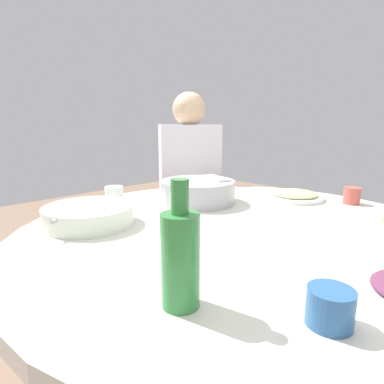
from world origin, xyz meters
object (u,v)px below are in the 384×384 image
object	(u,v)px
tea_cup_far	(352,196)
stool_for_diner_left	(189,257)
round_dining_table	(240,260)
green_bottle	(180,257)
diner_left	(189,170)
rice_bowl	(198,191)
dish_noodles	(295,195)
soup_bowl	(89,216)
tea_cup_near	(114,195)
tea_cup_side	(330,307)

from	to	relation	value
tea_cup_far	stool_for_diner_left	size ratio (longest dim) A/B	0.14
round_dining_table	tea_cup_far	size ratio (longest dim) A/B	20.49
green_bottle	diner_left	bearing A→B (deg)	-135.61
rice_bowl	dish_noodles	distance (m)	0.43
soup_bowl	tea_cup_near	bearing A→B (deg)	-138.85
rice_bowl	tea_cup_far	world-z (taller)	rice_bowl
tea_cup_near	diner_left	size ratio (longest dim) A/B	0.10
dish_noodles	tea_cup_far	size ratio (longest dim) A/B	3.54
tea_cup_side	tea_cup_near	bearing A→B (deg)	-101.54
green_bottle	diner_left	size ratio (longest dim) A/B	0.30
tea_cup_near	diner_left	xyz separation A→B (m)	(-0.64, -0.21, 0.02)
dish_noodles	tea_cup_side	xyz separation A→B (m)	(0.79, 0.46, 0.02)
tea_cup_side	rice_bowl	bearing A→B (deg)	-121.94
rice_bowl	diner_left	size ratio (longest dim) A/B	0.40
tea_cup_far	stool_for_diner_left	distance (m)	1.05
soup_bowl	tea_cup_near	world-z (taller)	tea_cup_near
tea_cup_near	diner_left	distance (m)	0.67
tea_cup_far	stool_for_diner_left	bearing A→B (deg)	-87.69
round_dining_table	tea_cup_far	bearing A→B (deg)	166.29
tea_cup_near	tea_cup_far	bearing A→B (deg)	134.54
dish_noodles	diner_left	xyz separation A→B (m)	(-0.04, -0.69, 0.04)
stool_for_diner_left	tea_cup_far	bearing A→B (deg)	92.31
green_bottle	diner_left	world-z (taller)	diner_left
tea_cup_side	stool_for_diner_left	distance (m)	1.52
dish_noodles	stool_for_diner_left	bearing A→B (deg)	-93.71
round_dining_table	tea_cup_side	bearing A→B (deg)	52.45
soup_bowl	tea_cup_far	size ratio (longest dim) A/B	4.30
soup_bowl	tea_cup_side	bearing A→B (deg)	91.00
stool_for_diner_left	diner_left	world-z (taller)	diner_left
dish_noodles	green_bottle	distance (m)	0.95
diner_left	soup_bowl	bearing A→B (deg)	24.77
round_dining_table	diner_left	size ratio (longest dim) A/B	1.83
soup_bowl	diner_left	world-z (taller)	diner_left
rice_bowl	tea_cup_near	world-z (taller)	rice_bowl
rice_bowl	tea_cup_far	distance (m)	0.62
diner_left	stool_for_diner_left	bearing A→B (deg)	0.00
round_dining_table	dish_noodles	world-z (taller)	dish_noodles
round_dining_table	tea_cup_far	world-z (taller)	tea_cup_far
soup_bowl	green_bottle	xyz separation A→B (m)	(0.12, 0.55, 0.06)
tea_cup_far	tea_cup_near	bearing A→B (deg)	-45.46
tea_cup_near	tea_cup_far	distance (m)	0.96
round_dining_table	dish_noodles	size ratio (longest dim) A/B	5.79
green_bottle	stool_for_diner_left	xyz separation A→B (m)	(-0.96, -0.94, -0.59)
tea_cup_side	green_bottle	bearing A→B (deg)	-58.70
rice_bowl	diner_left	bearing A→B (deg)	-131.41
tea_cup_far	tea_cup_side	size ratio (longest dim) A/B	0.89
green_bottle	rice_bowl	bearing A→B (deg)	-138.79
tea_cup_side	stool_for_diner_left	size ratio (longest dim) A/B	0.16
tea_cup_near	tea_cup_side	xyz separation A→B (m)	(0.19, 0.95, -0.00)
diner_left	green_bottle	bearing A→B (deg)	44.39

